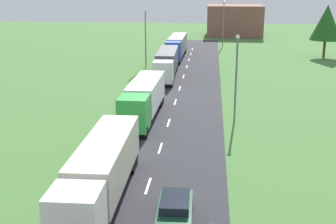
# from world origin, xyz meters

# --- Properties ---
(road) EXTENTS (10.00, 140.00, 0.06)m
(road) POSITION_xyz_m (0.00, 24.50, 0.03)
(road) COLOR #2B2B30
(road) RESTS_ON ground
(lane_marking_centre) EXTENTS (0.16, 120.57, 0.01)m
(lane_marking_centre) POSITION_xyz_m (0.00, 21.25, 0.07)
(lane_marking_centre) COLOR white
(lane_marking_centre) RESTS_ON road
(truck_lead) EXTENTS (2.68, 12.94, 3.44)m
(truck_lead) POSITION_xyz_m (-2.35, 15.52, 2.06)
(truck_lead) COLOR white
(truck_lead) RESTS_ON road
(truck_second) EXTENTS (2.65, 12.56, 3.43)m
(truck_second) POSITION_xyz_m (-2.48, 32.63, 2.06)
(truck_second) COLOR green
(truck_second) RESTS_ON road
(truck_third) EXTENTS (2.85, 13.85, 3.49)m
(truck_third) POSITION_xyz_m (-2.29, 52.44, 2.07)
(truck_third) COLOR white
(truck_third) RESTS_ON road
(truck_fourth) EXTENTS (2.63, 14.54, 3.57)m
(truck_fourth) POSITION_xyz_m (-2.24, 69.24, 2.14)
(truck_fourth) COLOR blue
(truck_fourth) RESTS_ON road
(car_second) EXTENTS (1.94, 4.47, 1.35)m
(car_second) POSITION_xyz_m (2.06, 13.58, 0.78)
(car_second) COLOR #19472D
(car_second) RESTS_ON road
(lamppost_second) EXTENTS (0.36, 0.36, 8.00)m
(lamppost_second) POSITION_xyz_m (6.06, 32.79, 4.47)
(lamppost_second) COLOR slate
(lamppost_second) RESTS_ON ground
(lamppost_third) EXTENTS (0.36, 0.36, 8.71)m
(lamppost_third) POSITION_xyz_m (-6.14, 59.17, 4.84)
(lamppost_third) COLOR slate
(lamppost_third) RESTS_ON ground
(lamppost_fourth) EXTENTS (0.36, 0.36, 9.01)m
(lamppost_fourth) POSITION_xyz_m (5.94, 85.09, 4.99)
(lamppost_fourth) COLOR slate
(lamppost_fourth) RESTS_ON ground
(tree_oak) EXTENTS (5.34, 5.34, 8.96)m
(tree_oak) POSITION_xyz_m (22.99, 71.64, 6.01)
(tree_oak) COLOR #513823
(tree_oak) RESTS_ON ground
(distant_building) EXTENTS (13.13, 12.58, 7.28)m
(distant_building) POSITION_xyz_m (9.06, 105.69, 3.64)
(distant_building) COLOR brown
(distant_building) RESTS_ON ground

